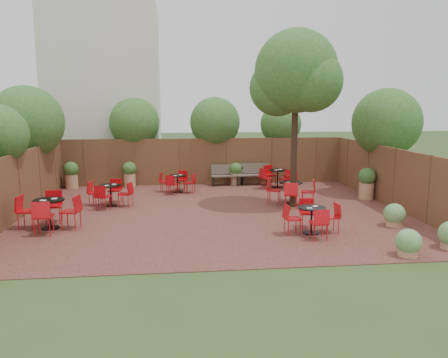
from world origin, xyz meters
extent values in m
plane|color=#354F23|center=(0.00, 0.00, 0.00)|extent=(80.00, 80.00, 0.00)
cube|color=#3A1C17|center=(0.00, 0.00, 0.01)|extent=(12.00, 10.00, 0.02)
cube|color=brown|center=(0.00, 5.00, 1.00)|extent=(12.00, 0.08, 2.00)
cube|color=brown|center=(-6.00, 0.00, 1.00)|extent=(0.08, 10.00, 2.00)
cube|color=brown|center=(6.00, 0.00, 1.00)|extent=(0.08, 10.00, 2.00)
cube|color=beige|center=(-4.50, 8.00, 4.00)|extent=(5.00, 4.00, 8.00)
sphere|color=#2D5C1D|center=(-6.60, 3.00, 2.79)|extent=(2.65, 2.65, 2.65)
sphere|color=#2D5C1D|center=(-3.00, 5.70, 2.65)|extent=(2.15, 2.15, 2.15)
sphere|color=#2D5C1D|center=(0.50, 5.60, 2.66)|extent=(2.20, 2.20, 2.20)
sphere|color=#2D5C1D|center=(3.50, 5.80, 2.55)|extent=(1.84, 1.84, 1.84)
sphere|color=#2D5C1D|center=(6.60, 2.00, 2.76)|extent=(2.55, 2.55, 2.55)
cylinder|color=black|center=(2.66, 0.45, 2.37)|extent=(0.27, 0.27, 4.71)
sphere|color=#2D5C1D|center=(2.66, 0.45, 4.49)|extent=(2.69, 2.69, 2.69)
sphere|color=#2D5C1D|center=(2.16, 0.85, 3.97)|extent=(1.88, 1.88, 1.88)
sphere|color=#2D5C1D|center=(3.06, 0.05, 4.16)|extent=(1.96, 1.96, 1.96)
cube|color=brown|center=(0.95, 4.55, 0.43)|extent=(1.44, 0.45, 0.05)
cube|color=brown|center=(0.95, 4.74, 0.69)|extent=(1.43, 0.13, 0.43)
cube|color=black|center=(0.31, 4.55, 0.21)|extent=(0.06, 0.43, 0.38)
cube|color=black|center=(1.60, 4.55, 0.21)|extent=(0.06, 0.43, 0.38)
cube|color=brown|center=(2.02, 4.55, 0.45)|extent=(1.49, 0.46, 0.05)
cube|color=brown|center=(2.02, 4.75, 0.72)|extent=(1.49, 0.12, 0.45)
cube|color=black|center=(1.34, 4.55, 0.22)|extent=(0.06, 0.45, 0.40)
cube|color=black|center=(2.69, 4.55, 0.22)|extent=(0.06, 0.45, 0.40)
cylinder|color=black|center=(2.32, -2.65, 0.03)|extent=(0.43, 0.43, 0.03)
cylinder|color=black|center=(2.32, -2.65, 0.38)|extent=(0.05, 0.05, 0.68)
cylinder|color=black|center=(2.32, -2.65, 0.73)|extent=(0.73, 0.73, 0.03)
cube|color=white|center=(2.44, -2.57, 0.75)|extent=(0.14, 0.10, 0.01)
cube|color=white|center=(2.23, -2.76, 0.75)|extent=(0.14, 0.10, 0.01)
cylinder|color=black|center=(2.67, 0.74, 0.04)|extent=(0.46, 0.46, 0.03)
cylinder|color=black|center=(2.67, 0.74, 0.41)|extent=(0.05, 0.05, 0.74)
cylinder|color=black|center=(2.67, 0.74, 0.79)|extent=(0.80, 0.80, 0.03)
cube|color=white|center=(2.79, 0.83, 0.81)|extent=(0.17, 0.15, 0.02)
cube|color=white|center=(2.56, 0.62, 0.81)|extent=(0.17, 0.15, 0.02)
cylinder|color=black|center=(-4.76, -1.38, 0.04)|extent=(0.49, 0.49, 0.03)
cylinder|color=black|center=(-4.76, -1.38, 0.43)|extent=(0.06, 0.06, 0.77)
cylinder|color=black|center=(-4.76, -1.38, 0.83)|extent=(0.84, 0.84, 0.03)
cube|color=white|center=(-4.62, -1.29, 0.85)|extent=(0.16, 0.12, 0.02)
cube|color=white|center=(-4.87, -1.51, 0.85)|extent=(0.16, 0.12, 0.02)
cylinder|color=black|center=(-1.19, 3.30, 0.03)|extent=(0.40, 0.40, 0.03)
cylinder|color=black|center=(-1.19, 3.30, 0.35)|extent=(0.05, 0.05, 0.63)
cylinder|color=black|center=(-1.19, 3.30, 0.68)|extent=(0.69, 0.69, 0.03)
cube|color=white|center=(-1.08, 3.37, 0.70)|extent=(0.15, 0.12, 0.01)
cube|color=white|center=(-1.28, 3.19, 0.70)|extent=(0.15, 0.12, 0.01)
cylinder|color=black|center=(-3.47, 1.21, 0.03)|extent=(0.43, 0.43, 0.03)
cylinder|color=black|center=(-3.47, 1.21, 0.38)|extent=(0.05, 0.05, 0.68)
cylinder|color=black|center=(-3.47, 1.21, 0.73)|extent=(0.74, 0.74, 0.03)
cube|color=white|center=(-3.35, 1.29, 0.75)|extent=(0.16, 0.13, 0.01)
cube|color=white|center=(-3.56, 1.10, 0.75)|extent=(0.16, 0.13, 0.01)
cylinder|color=black|center=(2.93, 3.80, 0.04)|extent=(0.44, 0.44, 0.03)
cylinder|color=black|center=(2.93, 3.80, 0.39)|extent=(0.05, 0.05, 0.70)
cylinder|color=black|center=(2.93, 3.80, 0.75)|extent=(0.76, 0.76, 0.03)
cube|color=white|center=(3.05, 3.88, 0.78)|extent=(0.17, 0.14, 0.02)
cube|color=white|center=(2.83, 3.68, 0.78)|extent=(0.17, 0.14, 0.02)
cylinder|color=tan|center=(-3.18, 4.70, 0.29)|extent=(0.48, 0.48, 0.55)
sphere|color=#2D5C1D|center=(-3.18, 4.70, 0.79)|extent=(0.58, 0.58, 0.58)
cylinder|color=tan|center=(1.30, 4.70, 0.27)|extent=(0.43, 0.43, 0.49)
sphere|color=#2D5C1D|center=(1.30, 4.70, 0.71)|extent=(0.52, 0.52, 0.52)
cylinder|color=tan|center=(-5.52, 4.59, 0.31)|extent=(0.50, 0.50, 0.58)
sphere|color=#2D5C1D|center=(-5.52, 4.59, 0.82)|extent=(0.60, 0.60, 0.60)
cylinder|color=tan|center=(5.65, 1.32, 0.32)|extent=(0.52, 0.52, 0.60)
sphere|color=#2D5C1D|center=(5.65, 1.32, 0.85)|extent=(0.63, 0.63, 0.63)
cylinder|color=tan|center=(3.98, -4.59, 0.12)|extent=(0.43, 0.43, 0.19)
sphere|color=#5A8E4A|center=(3.98, -4.59, 0.36)|extent=(0.58, 0.58, 0.58)
cylinder|color=tan|center=(4.89, -2.21, 0.12)|extent=(0.44, 0.44, 0.20)
sphere|color=#5A8E4A|center=(4.89, -2.21, 0.37)|extent=(0.60, 0.60, 0.60)
camera|label=1|loc=(-1.24, -13.54, 3.44)|focal=34.82mm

